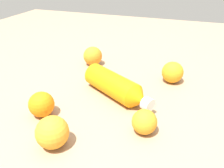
% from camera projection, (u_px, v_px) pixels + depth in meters
% --- Properties ---
extents(ground_plane, '(2.40, 2.40, 0.00)m').
position_uv_depth(ground_plane, '(117.00, 93.00, 0.81)').
color(ground_plane, '#9E7F60').
extents(water_bottle, '(0.20, 0.27, 0.08)m').
position_uv_depth(water_bottle, '(117.00, 87.00, 0.77)').
color(water_bottle, orange).
rests_on(water_bottle, ground_plane).
extents(orange_0, '(0.08, 0.08, 0.08)m').
position_uv_depth(orange_0, '(173.00, 72.00, 0.87)').
color(orange_0, orange).
rests_on(orange_0, ground_plane).
extents(orange_1, '(0.08, 0.08, 0.08)m').
position_uv_depth(orange_1, '(41.00, 104.00, 0.68)').
color(orange_1, orange).
rests_on(orange_1, ground_plane).
extents(orange_2, '(0.07, 0.07, 0.07)m').
position_uv_depth(orange_2, '(144.00, 122.00, 0.62)').
color(orange_2, orange).
rests_on(orange_2, ground_plane).
extents(orange_3, '(0.08, 0.08, 0.08)m').
position_uv_depth(orange_3, '(93.00, 56.00, 1.01)').
color(orange_3, orange).
rests_on(orange_3, ground_plane).
extents(orange_4, '(0.08, 0.08, 0.08)m').
position_uv_depth(orange_4, '(52.00, 132.00, 0.57)').
color(orange_4, orange).
rests_on(orange_4, ground_plane).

